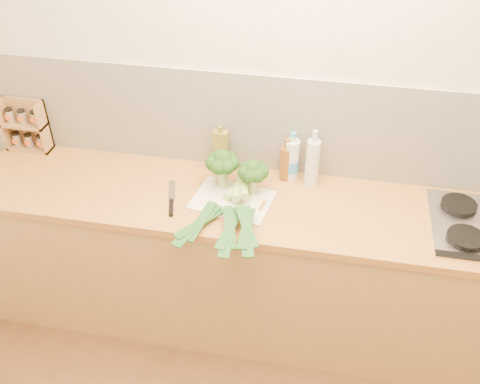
# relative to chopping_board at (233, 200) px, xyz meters

# --- Properties ---
(room_shell) EXTENTS (3.50, 3.50, 3.50)m
(room_shell) POSITION_rel_chopping_board_xyz_m (0.22, 0.32, 0.26)
(room_shell) COLOR beige
(room_shell) RESTS_ON ground
(counter) EXTENTS (3.20, 0.62, 0.90)m
(counter) POSITION_rel_chopping_board_xyz_m (0.22, 0.03, -0.46)
(counter) COLOR #AB8247
(counter) RESTS_ON ground
(chopping_board) EXTENTS (0.42, 0.34, 0.01)m
(chopping_board) POSITION_rel_chopping_board_xyz_m (0.00, 0.00, 0.00)
(chopping_board) COLOR white
(chopping_board) RESTS_ON counter
(broccoli_left) EXTENTS (0.17, 0.17, 0.22)m
(broccoli_left) POSITION_rel_chopping_board_xyz_m (-0.07, 0.10, 0.15)
(broccoli_left) COLOR #AABC6D
(broccoli_left) RESTS_ON chopping_board
(broccoli_right) EXTENTS (0.15, 0.16, 0.19)m
(broccoli_right) POSITION_rel_chopping_board_xyz_m (0.09, 0.08, 0.14)
(broccoli_right) COLOR #AABC6D
(broccoli_right) RESTS_ON chopping_board
(leek_front) EXTENTS (0.29, 0.65, 0.04)m
(leek_front) POSITION_rel_chopping_board_xyz_m (-0.03, -0.02, 0.03)
(leek_front) COLOR white
(leek_front) RESTS_ON chopping_board
(leek_mid) EXTENTS (0.12, 0.65, 0.04)m
(leek_mid) POSITION_rel_chopping_board_xyz_m (0.03, -0.06, 0.05)
(leek_mid) COLOR white
(leek_mid) RESTS_ON chopping_board
(leek_back) EXTENTS (0.20, 0.67, 0.04)m
(leek_back) POSITION_rel_chopping_board_xyz_m (0.07, -0.05, 0.06)
(leek_back) COLOR white
(leek_back) RESTS_ON chopping_board
(chefs_knife) EXTENTS (0.11, 0.29, 0.02)m
(chefs_knife) POSITION_rel_chopping_board_xyz_m (-0.29, -0.09, 0.00)
(chefs_knife) COLOR silver
(chefs_knife) RESTS_ON counter
(spice_rack) EXTENTS (0.25, 0.10, 0.30)m
(spice_rack) POSITION_rel_chopping_board_xyz_m (-1.23, 0.27, 0.12)
(spice_rack) COLOR #A36D46
(spice_rack) RESTS_ON counter
(oil_tin) EXTENTS (0.08, 0.05, 0.26)m
(oil_tin) POSITION_rel_chopping_board_xyz_m (-0.12, 0.27, 0.11)
(oil_tin) COLOR olive
(oil_tin) RESTS_ON counter
(glass_bottle) EXTENTS (0.07, 0.07, 0.31)m
(glass_bottle) POSITION_rel_chopping_board_xyz_m (0.37, 0.23, 0.13)
(glass_bottle) COLOR silver
(glass_bottle) RESTS_ON counter
(amber_bottle) EXTENTS (0.06, 0.06, 0.24)m
(amber_bottle) POSITION_rel_chopping_board_xyz_m (0.23, 0.24, 0.09)
(amber_bottle) COLOR brown
(amber_bottle) RESTS_ON counter
(water_bottle) EXTENTS (0.08, 0.08, 0.26)m
(water_bottle) POSITION_rel_chopping_board_xyz_m (0.26, 0.25, 0.10)
(water_bottle) COLOR silver
(water_bottle) RESTS_ON counter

